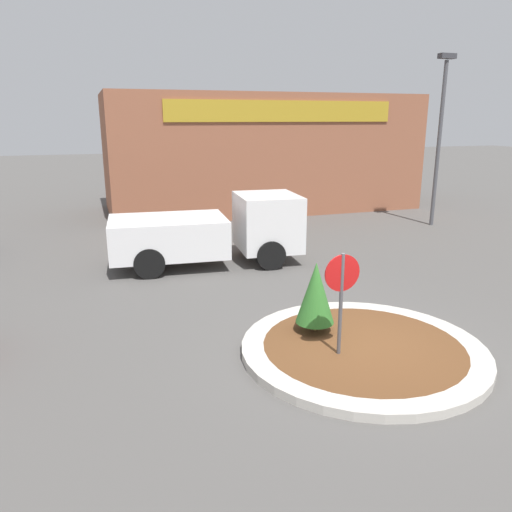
# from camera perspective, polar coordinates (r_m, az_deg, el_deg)

# --- Properties ---
(ground_plane) EXTENTS (120.00, 120.00, 0.00)m
(ground_plane) POSITION_cam_1_polar(r_m,az_deg,el_deg) (10.10, 12.07, -10.78)
(ground_plane) COLOR #514F4C
(traffic_island) EXTENTS (4.72, 4.72, 0.17)m
(traffic_island) POSITION_cam_1_polar(r_m,az_deg,el_deg) (10.07, 12.10, -10.35)
(traffic_island) COLOR #BCB7AD
(traffic_island) RESTS_ON ground_plane
(stop_sign) EXTENTS (0.69, 0.07, 2.10)m
(stop_sign) POSITION_cam_1_polar(r_m,az_deg,el_deg) (9.13, 9.75, -3.67)
(stop_sign) COLOR #4C4C51
(stop_sign) RESTS_ON ground_plane
(island_shrub) EXTENTS (0.78, 0.78, 1.47)m
(island_shrub) POSITION_cam_1_polar(r_m,az_deg,el_deg) (10.17, 6.82, -4.19)
(island_shrub) COLOR brown
(island_shrub) RESTS_ON traffic_island
(utility_truck) EXTENTS (5.94, 2.75, 2.11)m
(utility_truck) POSITION_cam_1_polar(r_m,az_deg,el_deg) (15.48, -4.98, 2.91)
(utility_truck) COLOR white
(utility_truck) RESTS_ON ground_plane
(storefront_building) EXTENTS (14.93, 6.07, 5.51)m
(storefront_building) POSITION_cam_1_polar(r_m,az_deg,el_deg) (25.40, 0.52, 11.76)
(storefront_building) COLOR #93563D
(storefront_building) RESTS_ON ground_plane
(light_pole) EXTENTS (0.70, 0.30, 6.86)m
(light_pole) POSITION_cam_1_polar(r_m,az_deg,el_deg) (22.25, 20.31, 13.48)
(light_pole) COLOR #4C4C51
(light_pole) RESTS_ON ground_plane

